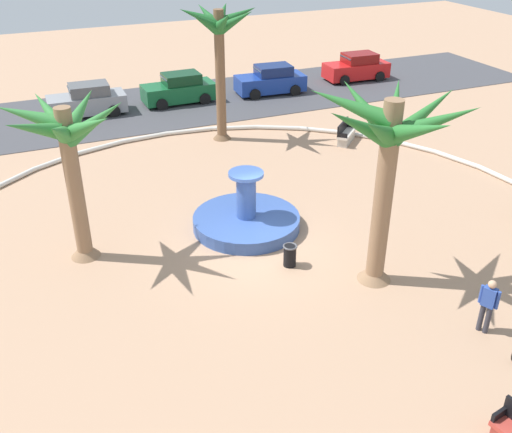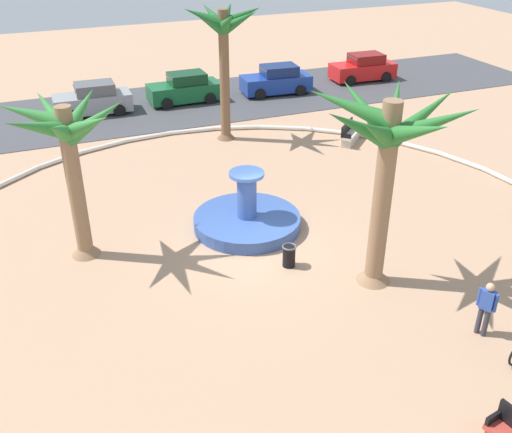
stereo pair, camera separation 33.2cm
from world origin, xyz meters
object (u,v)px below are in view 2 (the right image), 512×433
parked_car_third (276,81)px  parked_car_leftmost (93,100)px  fountain (247,220)px  parked_car_rightmost (363,68)px  palm_tree_by_curb (224,40)px  bench_southeast (350,136)px  trash_bin (289,255)px  parked_car_second (185,89)px  palm_tree_far_side (387,147)px  person_cyclist_helmet (486,306)px  palm_tree_mid_plaza (67,144)px

parked_car_third → parked_car_leftmost: bearing=178.3°
fountain → parked_car_rightmost: bearing=47.3°
palm_tree_by_curb → parked_car_leftmost: 8.95m
bench_southeast → trash_bin: (-7.07, -8.43, 0.04)m
parked_car_second → parked_car_third: (5.44, -0.41, 0.00)m
trash_bin → parked_car_third: bearing=67.4°
palm_tree_far_side → trash_bin: palm_tree_far_side is taller
parked_car_rightmost → bench_southeast: bearing=-124.2°
person_cyclist_helmet → parked_car_second: size_ratio=0.40×
parked_car_third → palm_tree_by_curb: bearing=-132.0°
person_cyclist_helmet → parked_car_second: 22.31m
parked_car_leftmost → parked_car_third: (10.51, -0.30, 0.00)m
palm_tree_mid_plaza → parked_car_leftmost: palm_tree_mid_plaza is taller
person_cyclist_helmet → parked_car_leftmost: size_ratio=0.40×
trash_bin → parked_car_rightmost: bearing=52.9°
palm_tree_far_side → person_cyclist_helmet: (1.35, -3.22, -3.43)m
trash_bin → parked_car_third: 18.35m
parked_car_leftmost → parked_car_second: size_ratio=1.00×
fountain → palm_tree_mid_plaza: palm_tree_mid_plaza is taller
bench_southeast → trash_bin: bearing=-130.0°
bench_southeast → parked_car_second: parked_car_second is taller
person_cyclist_helmet → palm_tree_mid_plaza: bearing=139.2°
fountain → parked_car_leftmost: fountain is taller
person_cyclist_helmet → trash_bin: bearing=124.4°
parked_car_third → bench_southeast: bearing=-89.8°
palm_tree_far_side → trash_bin: bearing=140.1°
fountain → parked_car_rightmost: 20.03m
palm_tree_mid_plaza → parked_car_third: palm_tree_mid_plaza is taller
palm_tree_far_side → bench_southeast: size_ratio=3.92×
palm_tree_mid_plaza → parked_car_leftmost: 14.69m
fountain → parked_car_second: (1.93, 14.58, 0.47)m
fountain → parked_car_rightmost: fountain is taller
palm_tree_mid_plaza → person_cyclist_helmet: bearing=-40.8°
parked_car_leftmost → parked_car_rightmost: 16.70m
trash_bin → parked_car_second: (1.59, 17.35, 0.39)m
parked_car_second → parked_car_third: 5.46m
palm_tree_far_side → parked_car_leftmost: bearing=106.1°
bench_southeast → parked_car_third: (-0.04, 8.51, 0.43)m
bench_southeast → palm_tree_mid_plaza: bearing=-157.5°
bench_southeast → parked_car_leftmost: size_ratio=0.37×
palm_tree_far_side → trash_bin: size_ratio=8.08×
palm_tree_by_curb → person_cyclist_helmet: (1.49, -16.09, -3.74)m
palm_tree_by_curb → bench_southeast: bearing=-28.0°
palm_tree_far_side → parked_car_third: bearing=74.9°
fountain → parked_car_leftmost: 14.83m
person_cyclist_helmet → parked_car_leftmost: 23.16m
parked_car_second → parked_car_third: size_ratio=0.98×
parked_car_leftmost → parked_car_rightmost: size_ratio=0.99×
trash_bin → palm_tree_far_side: bearing=-39.9°
palm_tree_by_curb → bench_southeast: size_ratio=4.14×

